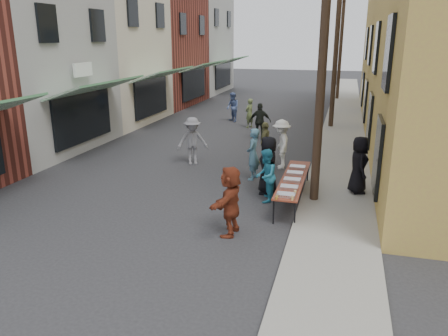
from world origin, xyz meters
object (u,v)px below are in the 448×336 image
Objects in this scene: utility_pole_far at (341,42)px; guest_front_a at (268,165)px; guest_front_c at (266,176)px; catering_tray_sausage at (286,195)px; server at (359,165)px; utility_pole_near at (323,52)px; utility_pole_mid at (336,45)px; serving_table at (293,179)px.

utility_pole_far is 23.93m from guest_front_a.
utility_pole_far is at bearing 174.56° from guest_front_c.
catering_tray_sausage is 0.27× the size of server.
guest_front_c is (-1.47, -24.35, -3.67)m from utility_pole_far.
guest_front_c reaches higher than catering_tray_sausage.
guest_front_a is (-0.88, 2.14, 0.16)m from catering_tray_sausage.
server is (1.28, -23.01, -3.48)m from utility_pole_far.
utility_pole_near is 4.72× the size of guest_front_a.
catering_tray_sausage is (-0.65, -13.76, -3.71)m from utility_pole_mid.
utility_pole_mid is at bearing 170.02° from guest_front_a.
utility_pole_mid is 11.62m from server.
utility_pole_near is at bearing 73.61° from guest_front_a.
guest_front_a is at bearing 166.09° from utility_pole_near.
server is (2.75, 1.34, 0.19)m from guest_front_c.
guest_front_c is at bearing 104.12° from server.
utility_pole_mid reaches higher than guest_front_c.
utility_pole_mid is at bearing 171.23° from guest_front_c.
server reaches higher than guest_front_a.
utility_pole_far is 4.89× the size of server.
utility_pole_near and utility_pole_mid have the same top height.
utility_pole_near is 3.97m from guest_front_c.
utility_pole_mid is 4.89× the size of server.
utility_pole_near is 1.00× the size of utility_pole_far.
catering_tray_sausage is 0.30× the size of guest_front_c.
utility_pole_near is 4.16m from catering_tray_sausage.
serving_table is at bearing 90.00° from catering_tray_sausage.
serving_table is at bearing -170.19° from utility_pole_near.
utility_pole_mid is at bearing 86.93° from serving_table.
guest_front_a is at bearing 112.36° from catering_tray_sausage.
utility_pole_far is 5.40× the size of guest_front_c.
guest_front_a is 2.87m from server.
server is at bearing 55.02° from catering_tray_sausage.
utility_pole_near reaches higher than serving_table.
utility_pole_near is 5.40× the size of guest_front_c.
utility_pole_mid is 12.71m from serving_table.
utility_pole_near is 3.84m from server.
guest_front_a is (-0.88, 0.49, 0.24)m from serving_table.
utility_pole_near is at bearing 9.81° from serving_table.
serving_table is 8.00× the size of catering_tray_sausage.
guest_front_c is 0.91× the size of server.
guest_front_a is (-1.53, -11.62, -3.55)m from utility_pole_mid.
utility_pole_mid reaches higher than guest_front_a.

